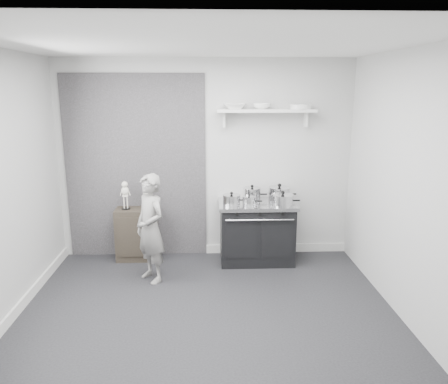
{
  "coord_description": "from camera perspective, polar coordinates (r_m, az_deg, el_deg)",
  "views": [
    {
      "loc": [
        0.01,
        -4.11,
        2.33
      ],
      "look_at": [
        0.22,
        0.95,
        1.1
      ],
      "focal_mm": 35.0,
      "sensor_mm": 36.0,
      "label": 1
    }
  ],
  "objects": [
    {
      "name": "skeleton_torso",
      "position": [
        5.95,
        -10.11,
        -0.53
      ],
      "size": [
        0.1,
        0.06,
        0.36
      ],
      "primitive_type": null,
      "color": "beige",
      "rests_on": "side_cabinet"
    },
    {
      "name": "pot_back_left",
      "position": [
        5.94,
        3.68,
        -0.22
      ],
      "size": [
        0.32,
        0.24,
        0.21
      ],
      "color": "silver",
      "rests_on": "stove"
    },
    {
      "name": "pot_front_right",
      "position": [
        5.68,
        7.67,
        -1.04
      ],
      "size": [
        0.37,
        0.28,
        0.2
      ],
      "color": "silver",
      "rests_on": "stove"
    },
    {
      "name": "wall_shelf",
      "position": [
        5.85,
        5.51,
        10.43
      ],
      "size": [
        1.3,
        0.26,
        0.24
      ],
      "color": "silver",
      "rests_on": "room_shell"
    },
    {
      "name": "skeleton_full",
      "position": [
        5.99,
        -12.78,
        -0.16
      ],
      "size": [
        0.12,
        0.08,
        0.44
      ],
      "primitive_type": null,
      "color": "beige",
      "rests_on": "side_cabinet"
    },
    {
      "name": "pot_front_center",
      "position": [
        5.67,
        3.28,
        -1.14
      ],
      "size": [
        0.26,
        0.17,
        0.15
      ],
      "color": "silver",
      "rests_on": "stove"
    },
    {
      "name": "side_cabinet",
      "position": [
        6.13,
        -11.3,
        -5.41
      ],
      "size": [
        0.55,
        0.32,
        0.72
      ],
      "primitive_type": "cube",
      "color": "black",
      "rests_on": "ground"
    },
    {
      "name": "stove",
      "position": [
        5.94,
        4.28,
        -5.19
      ],
      "size": [
        1.03,
        0.64,
        0.82
      ],
      "color": "black",
      "rests_on": "ground"
    },
    {
      "name": "bowl_small",
      "position": [
        5.83,
        4.96,
        11.1
      ],
      "size": [
        0.23,
        0.23,
        0.07
      ],
      "primitive_type": "imported",
      "color": "white",
      "rests_on": "wall_shelf"
    },
    {
      "name": "room_shell",
      "position": [
        4.32,
        -3.63,
        4.4
      ],
      "size": [
        4.02,
        3.62,
        2.71
      ],
      "color": "#B3B3B0",
      "rests_on": "ground"
    },
    {
      "name": "pot_front_left",
      "position": [
        5.7,
        0.99,
        -0.99
      ],
      "size": [
        0.32,
        0.23,
        0.17
      ],
      "color": "silver",
      "rests_on": "stove"
    },
    {
      "name": "ground",
      "position": [
        4.72,
        -2.24,
        -15.92
      ],
      "size": [
        4.0,
        4.0,
        0.0
      ],
      "primitive_type": "plane",
      "color": "black",
      "rests_on": "ground"
    },
    {
      "name": "bowl_large",
      "position": [
        5.8,
        1.42,
        11.14
      ],
      "size": [
        0.3,
        0.3,
        0.07
      ],
      "primitive_type": "imported",
      "color": "white",
      "rests_on": "wall_shelf"
    },
    {
      "name": "pot_back_right",
      "position": [
        5.96,
        7.23,
        -0.2
      ],
      "size": [
        0.38,
        0.29,
        0.23
      ],
      "color": "silver",
      "rests_on": "stove"
    },
    {
      "name": "child",
      "position": [
        5.34,
        -9.57,
        -4.72
      ],
      "size": [
        0.55,
        0.58,
        1.33
      ],
      "primitive_type": "imported",
      "rotation": [
        0.0,
        0.0,
        -0.89
      ],
      "color": "gray",
      "rests_on": "ground"
    },
    {
      "name": "plate_stack",
      "position": [
        5.92,
        9.99,
        10.93
      ],
      "size": [
        0.28,
        0.28,
        0.06
      ],
      "primitive_type": "cylinder",
      "color": "silver",
      "rests_on": "wall_shelf"
    }
  ]
}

